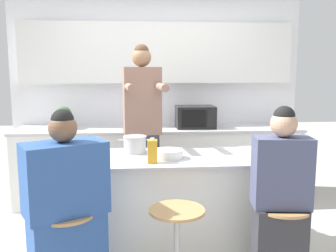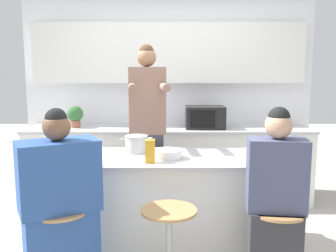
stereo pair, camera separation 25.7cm
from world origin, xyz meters
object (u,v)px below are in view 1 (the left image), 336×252
(bar_stool_center, at_px, (177,249))
(cooking_pot, at_px, (135,144))
(person_wrapped_blanket, at_px, (67,218))
(coffee_cup_near, at_px, (86,156))
(person_seated_near, at_px, (280,212))
(fruit_bowl, at_px, (169,154))
(juice_carton, at_px, (152,151))
(kitchen_island, at_px, (169,205))
(bar_stool_rightmost, at_px, (281,246))
(person_cooking, at_px, (143,139))
(microwave, at_px, (195,117))
(potted_plant, at_px, (64,116))

(bar_stool_center, relative_size, cooking_pot, 2.26)
(person_wrapped_blanket, bearing_deg, coffee_cup_near, 56.20)
(person_seated_near, height_order, fruit_bowl, person_seated_near)
(person_seated_near, height_order, coffee_cup_near, person_seated_near)
(person_wrapped_blanket, distance_m, juice_carton, 0.83)
(kitchen_island, bearing_deg, cooking_pot, 152.24)
(bar_stool_rightmost, bearing_deg, person_cooking, 127.84)
(cooking_pot, height_order, coffee_cup_near, cooking_pot)
(fruit_bowl, height_order, microwave, microwave)
(kitchen_island, bearing_deg, person_wrapped_blanket, -137.45)
(bar_stool_rightmost, height_order, person_cooking, person_cooking)
(bar_stool_center, relative_size, coffee_cup_near, 5.74)
(fruit_bowl, xyz_separation_m, microwave, (0.45, 1.44, 0.13))
(bar_stool_center, xyz_separation_m, potted_plant, (-1.14, 2.08, 0.69))
(bar_stool_center, height_order, microwave, microwave)
(kitchen_island, relative_size, person_wrapped_blanket, 1.36)
(kitchen_island, bearing_deg, person_seated_near, -43.32)
(microwave, height_order, potted_plant, same)
(cooking_pot, bearing_deg, juice_carton, -69.31)
(bar_stool_rightmost, xyz_separation_m, potted_plant, (-1.88, 2.09, 0.69))
(fruit_bowl, height_order, juice_carton, juice_carton)
(person_cooking, distance_m, cooking_pot, 0.41)
(fruit_bowl, height_order, potted_plant, potted_plant)
(fruit_bowl, distance_m, microwave, 1.51)
(kitchen_island, xyz_separation_m, microwave, (0.44, 1.36, 0.60))
(kitchen_island, xyz_separation_m, person_cooking, (-0.21, 0.56, 0.49))
(person_wrapped_blanket, xyz_separation_m, fruit_bowl, (0.74, 0.60, 0.29))
(kitchen_island, xyz_separation_m, coffee_cup_near, (-0.68, -0.12, 0.48))
(juice_carton, bearing_deg, coffee_cup_near, 169.46)
(bar_stool_rightmost, height_order, coffee_cup_near, coffee_cup_near)
(bar_stool_rightmost, xyz_separation_m, cooking_pot, (-1.03, 0.83, 0.58))
(person_cooking, height_order, cooking_pot, person_cooking)
(bar_stool_center, xyz_separation_m, fruit_bowl, (-0.01, 0.59, 0.55))
(bar_stool_rightmost, bearing_deg, bar_stool_center, 179.41)
(person_wrapped_blanket, relative_size, coffee_cup_near, 11.71)
(person_seated_near, relative_size, coffee_cup_near, 11.78)
(person_cooking, distance_m, potted_plant, 1.27)
(kitchen_island, height_order, microwave, microwave)
(person_seated_near, relative_size, microwave, 2.95)
(kitchen_island, distance_m, bar_stool_center, 0.68)
(kitchen_island, height_order, person_seated_near, person_seated_near)
(coffee_cup_near, relative_size, potted_plant, 0.44)
(person_wrapped_blanket, height_order, coffee_cup_near, person_wrapped_blanket)
(person_wrapped_blanket, distance_m, coffee_cup_near, 0.64)
(person_seated_near, distance_m, juice_carton, 1.05)
(potted_plant, bearing_deg, person_cooking, -42.80)
(juice_carton, height_order, potted_plant, potted_plant)
(bar_stool_center, height_order, cooking_pot, cooking_pot)
(kitchen_island, relative_size, cooking_pot, 6.28)
(person_wrapped_blanket, relative_size, person_seated_near, 0.99)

